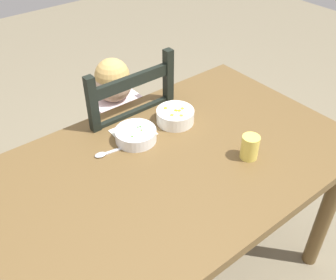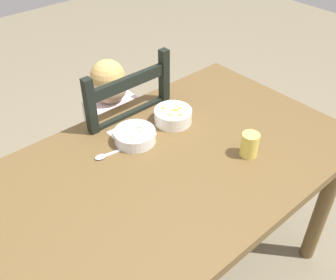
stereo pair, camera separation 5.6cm
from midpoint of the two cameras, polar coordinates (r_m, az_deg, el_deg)
ground_plane at (r=2.03m, az=0.91°, el=-19.94°), size 8.00×8.00×0.00m
dining_table at (r=1.50m, az=1.16°, el=-6.35°), size 1.43×0.87×0.77m
dining_chair at (r=1.96m, az=-5.99°, el=-1.52°), size 0.42×0.42×1.02m
child_figure at (r=1.86m, az=-6.26°, el=2.30°), size 0.32×0.31×0.97m
bowl_of_peas at (r=1.52m, az=-3.73°, el=0.78°), size 0.16×0.16×0.05m
bowl_of_carrots at (r=1.62m, az=2.07°, el=3.60°), size 0.16×0.16×0.06m
spoon at (r=1.48m, az=-8.16°, el=-1.97°), size 0.14×0.04×0.01m
drinking_cup at (r=1.46m, az=13.07°, el=-1.06°), size 0.07×0.07×0.10m
paper_napkin at (r=1.58m, az=-4.05°, el=1.20°), size 0.16×0.15×0.00m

